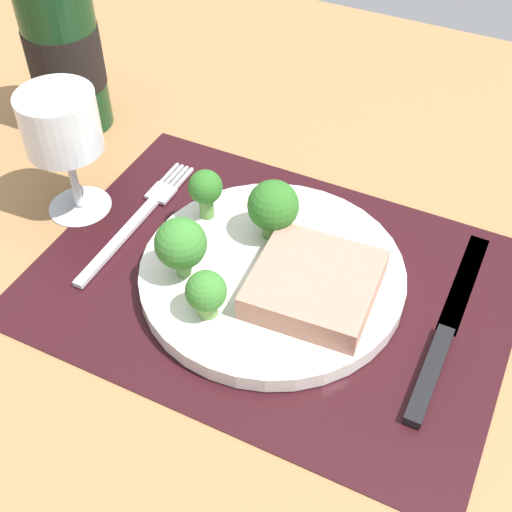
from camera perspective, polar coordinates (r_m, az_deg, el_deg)
name	(u,v)px	position (r cm, az deg, el deg)	size (l,w,h in cm)	color
ground_plane	(272,294)	(63.03, 1.33, -3.18)	(140.00, 110.00, 3.00)	#996D42
placemat	(272,282)	(61.80, 1.35, -2.17)	(42.27, 30.86, 0.30)	black
plate	(272,275)	(61.10, 1.37, -1.57)	(23.85, 23.85, 1.60)	silver
steak	(314,284)	(57.76, 4.93, -2.37)	(10.22, 10.21, 2.47)	tan
broccoli_center	(273,207)	(61.30, 1.45, 4.16)	(4.73, 4.73, 5.94)	#5B8942
broccoli_front_edge	(181,244)	(57.84, -6.34, 0.99)	(4.54, 4.54, 5.99)	#5B8942
broccoli_back_left	(206,292)	(55.30, -4.21, -3.08)	(3.47, 3.47, 4.48)	#6B994C
broccoli_near_fork	(205,189)	(63.57, -4.26, 5.62)	(3.25, 3.25, 5.18)	#5B8942
fork	(138,219)	(68.19, -9.91, 3.09)	(2.40, 19.20, 0.50)	silver
knife	(444,335)	(59.43, 15.54, -6.40)	(1.80, 23.00, 0.80)	black
wine_bottle	(62,45)	(78.98, -15.95, 16.70)	(8.15, 8.15, 27.74)	#143819
wine_glass	(62,130)	(65.89, -16.01, 10.15)	(7.26, 7.26, 13.19)	silver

